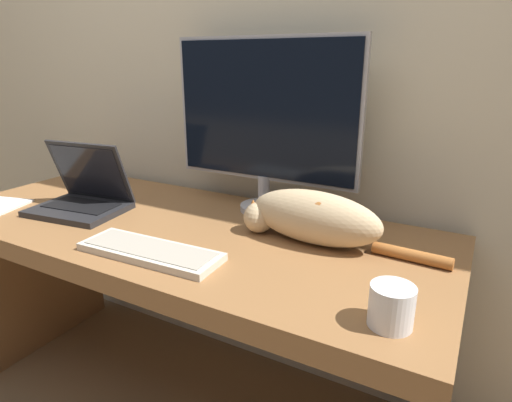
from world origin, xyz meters
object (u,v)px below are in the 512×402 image
Objects in this scene: laptop at (83,197)px; cat at (312,217)px; external_keyboard at (150,251)px; coffee_mug at (391,306)px; monitor at (265,118)px.

laptop is 0.80m from cat.
external_keyboard is 0.45m from cat.
external_keyboard is at bearing 178.55° from coffee_mug.
laptop is 1.09m from coffee_mug.
laptop is 3.70× the size of coffee_mug.
monitor reaches higher than coffee_mug.
coffee_mug is at bearing -16.68° from laptop.
laptop is (-0.54, -0.30, -0.27)m from monitor.
cat is 0.42m from coffee_mug.
laptop is 0.48m from external_keyboard.
monitor is 7.40× the size of coffee_mug.
cat reaches higher than coffee_mug.
monitor reaches higher than cat.
external_keyboard is (-0.10, -0.46, -0.30)m from monitor.
cat is (0.34, 0.29, 0.07)m from external_keyboard.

